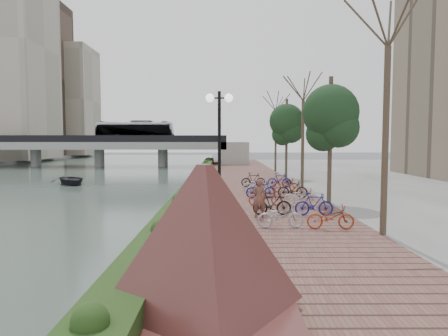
{
  "coord_description": "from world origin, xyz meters",
  "views": [
    {
      "loc": [
        2.45,
        -11.57,
        3.75
      ],
      "look_at": [
        2.55,
        13.52,
        2.0
      ],
      "focal_mm": 32.0,
      "sensor_mm": 36.0,
      "label": 1
    }
  ],
  "objects_px": {
    "lamppost": "(219,130)",
    "motorcycle": "(231,224)",
    "pedestrian": "(259,198)",
    "boat": "(71,180)",
    "granite_monument": "(205,239)"
  },
  "relations": [
    {
      "from": "pedestrian",
      "to": "boat",
      "type": "xyz_separation_m",
      "value": [
        -14.39,
        16.99,
        -0.9
      ]
    },
    {
      "from": "lamppost",
      "to": "boat",
      "type": "bearing_deg",
      "value": 124.24
    },
    {
      "from": "lamppost",
      "to": "pedestrian",
      "type": "distance_m",
      "value": 3.69
    },
    {
      "from": "motorcycle",
      "to": "pedestrian",
      "type": "height_order",
      "value": "pedestrian"
    },
    {
      "from": "granite_monument",
      "to": "pedestrian",
      "type": "bearing_deg",
      "value": 78.74
    },
    {
      "from": "motorcycle",
      "to": "pedestrian",
      "type": "bearing_deg",
      "value": 46.89
    },
    {
      "from": "granite_monument",
      "to": "motorcycle",
      "type": "bearing_deg",
      "value": 83.96
    },
    {
      "from": "lamppost",
      "to": "motorcycle",
      "type": "height_order",
      "value": "lamppost"
    },
    {
      "from": "lamppost",
      "to": "motorcycle",
      "type": "relative_size",
      "value": 3.42
    },
    {
      "from": "lamppost",
      "to": "pedestrian",
      "type": "bearing_deg",
      "value": 45.55
    },
    {
      "from": "granite_monument",
      "to": "pedestrian",
      "type": "height_order",
      "value": "granite_monument"
    },
    {
      "from": "pedestrian",
      "to": "boat",
      "type": "distance_m",
      "value": 22.28
    },
    {
      "from": "boat",
      "to": "motorcycle",
      "type": "bearing_deg",
      "value": -92.09
    },
    {
      "from": "lamppost",
      "to": "pedestrian",
      "type": "height_order",
      "value": "lamppost"
    },
    {
      "from": "pedestrian",
      "to": "boat",
      "type": "relative_size",
      "value": 0.42
    }
  ]
}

